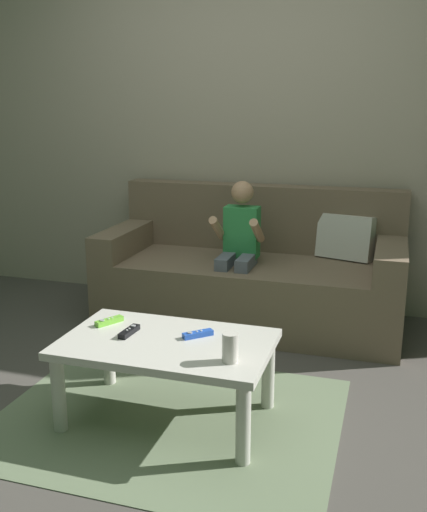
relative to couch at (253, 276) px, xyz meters
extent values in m
plane|color=#4C4742|center=(-0.13, -1.37, -0.30)|extent=(10.37, 10.37, 0.00)
cube|color=#B2A38E|center=(-0.13, 0.39, 0.95)|extent=(5.18, 0.05, 2.50)
cube|color=#75604C|center=(-0.01, -0.06, -0.09)|extent=(1.89, 0.80, 0.42)
cube|color=#75604C|center=(-0.01, 0.26, 0.34)|extent=(1.89, 0.16, 0.44)
cube|color=#75604C|center=(-0.86, -0.06, 0.20)|extent=(0.18, 0.80, 0.17)
cube|color=#75604C|center=(0.85, -0.06, 0.20)|extent=(0.18, 0.80, 0.17)
cube|color=silver|center=(0.56, 0.18, 0.26)|extent=(0.38, 0.25, 0.30)
cylinder|color=slate|center=(-0.12, -0.36, -0.09)|extent=(0.07, 0.07, 0.42)
cylinder|color=slate|center=(0.01, -0.36, -0.09)|extent=(0.07, 0.07, 0.42)
cube|color=slate|center=(-0.12, -0.23, 0.15)|extent=(0.08, 0.26, 0.08)
cube|color=slate|center=(0.01, -0.23, 0.15)|extent=(0.08, 0.26, 0.08)
cube|color=#33934C|center=(-0.05, -0.10, 0.31)|extent=(0.21, 0.12, 0.32)
cylinder|color=tan|center=(-0.18, -0.21, 0.35)|extent=(0.05, 0.23, 0.18)
cylinder|color=tan|center=(0.07, -0.21, 0.35)|extent=(0.05, 0.23, 0.18)
sphere|color=tan|center=(-0.05, -0.10, 0.56)|extent=(0.14, 0.14, 0.14)
cube|color=beige|center=(-0.07, -1.34, 0.06)|extent=(0.92, 0.57, 0.04)
cylinder|color=beige|center=(-0.48, -1.57, -0.13)|extent=(0.06, 0.06, 0.35)
cylinder|color=beige|center=(0.34, -1.57, -0.13)|extent=(0.06, 0.06, 0.35)
cylinder|color=beige|center=(-0.48, -1.10, -0.13)|extent=(0.06, 0.06, 0.35)
cylinder|color=beige|center=(0.34, -1.10, -0.13)|extent=(0.06, 0.06, 0.35)
cube|color=#6B7A5B|center=(-0.07, -1.34, -0.30)|extent=(1.53, 1.22, 0.01)
cube|color=#72C638|center=(-0.40, -1.23, 0.09)|extent=(0.10, 0.14, 0.02)
cylinder|color=#99999E|center=(-0.42, -1.26, 0.11)|extent=(0.02, 0.02, 0.00)
cylinder|color=silver|center=(-0.41, -1.23, 0.11)|extent=(0.01, 0.01, 0.00)
cylinder|color=silver|center=(-0.40, -1.21, 0.11)|extent=(0.01, 0.01, 0.00)
cube|color=black|center=(-0.26, -1.32, 0.09)|extent=(0.05, 0.14, 0.02)
cylinder|color=#99999E|center=(-0.26, -1.28, 0.11)|extent=(0.02, 0.02, 0.00)
cylinder|color=silver|center=(-0.26, -1.32, 0.11)|extent=(0.01, 0.01, 0.00)
cylinder|color=silver|center=(-0.26, -1.34, 0.11)|extent=(0.01, 0.01, 0.00)
cube|color=blue|center=(0.05, -1.26, 0.09)|extent=(0.13, 0.12, 0.02)
cylinder|color=#99999E|center=(0.02, -1.28, 0.11)|extent=(0.02, 0.02, 0.00)
cylinder|color=silver|center=(0.04, -1.26, 0.11)|extent=(0.01, 0.01, 0.00)
cylinder|color=silver|center=(0.06, -1.24, 0.11)|extent=(0.01, 0.01, 0.00)
cylinder|color=silver|center=(0.25, -1.46, 0.14)|extent=(0.07, 0.07, 0.12)
camera|label=1|loc=(0.83, -3.57, 1.10)|focal=41.23mm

